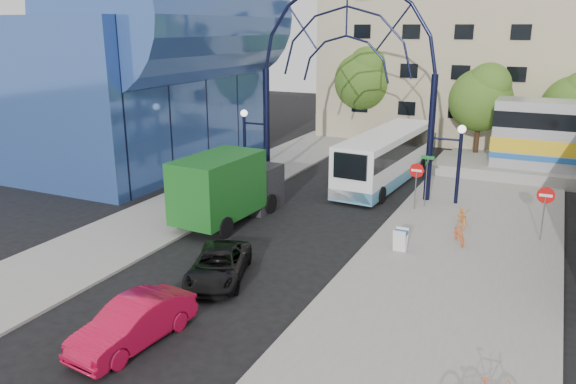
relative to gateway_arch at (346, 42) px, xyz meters
The scene contains 19 objects.
ground 16.41m from the gateway_arch, 90.00° to the right, with size 120.00×120.00×0.00m, color black.
sidewalk_east 15.37m from the gateway_arch, 51.34° to the right, with size 8.00×56.00×0.12m, color gray.
plaza_west 13.36m from the gateway_arch, 129.09° to the right, with size 5.00×50.00×0.12m, color gray.
gateway_arch is the anchor object (origin of this frame).
stop_sign 8.37m from the gateway_arch, 22.63° to the right, with size 0.80×0.07×2.50m.
do_not_enter_sign 13.43m from the gateway_arch, 19.99° to the right, with size 0.76×0.07×2.48m.
street_name_sign 8.38m from the gateway_arch, 15.07° to the right, with size 0.70×0.70×2.80m.
sandwich_board 12.52m from the gateway_arch, 55.09° to the right, with size 0.55×0.61×0.99m.
transit_hall 15.45m from the gateway_arch, behind, with size 16.50×18.00×14.50m.
apartment_block 21.12m from the gateway_arch, 84.55° to the left, with size 20.00×12.10×14.00m.
tree_north_a 13.98m from the gateway_arch, 62.83° to the left, with size 4.48×4.48×7.00m.
tree_north_b 16.72m from the gateway_arch, 103.68° to the left, with size 5.12×5.12×8.00m.
tree_north_c 18.95m from the gateway_arch, 48.96° to the left, with size 4.16×4.16×6.50m.
city_bus 7.69m from the gateway_arch, 57.56° to the left, with size 3.31×11.73×3.18m.
green_truck 10.60m from the gateway_arch, 113.74° to the right, with size 2.97×7.02×3.48m.
black_suv 15.75m from the gateway_arch, 90.15° to the right, with size 2.00×4.33×1.20m, color black.
red_sedan 20.17m from the gateway_arch, 89.83° to the right, with size 1.49×4.28×1.41m, color #B70B2F.
bike_near_a 11.48m from the gateway_arch, 25.19° to the right, with size 0.66×1.89×0.99m, color orange.
bike_near_b 12.64m from the gateway_arch, 37.78° to the right, with size 0.42×1.50×0.90m, color orange.
Camera 1 is at (10.90, -16.35, 9.40)m, focal length 35.00 mm.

